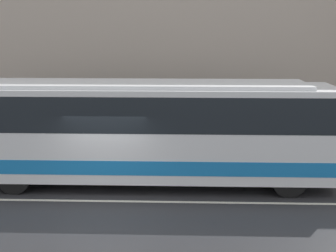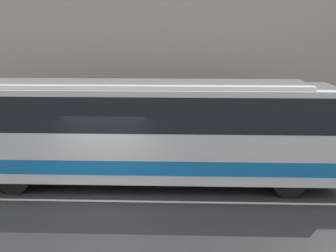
{
  "view_description": "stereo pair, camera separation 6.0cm",
  "coord_description": "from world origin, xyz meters",
  "views": [
    {
      "loc": [
        2.37,
        -13.11,
        5.08
      ],
      "look_at": [
        1.85,
        1.72,
        1.94
      ],
      "focal_mm": 50.0,
      "sensor_mm": 36.0,
      "label": 1
    },
    {
      "loc": [
        2.43,
        -13.1,
        5.08
      ],
      "look_at": [
        1.85,
        1.72,
        1.94
      ],
      "focal_mm": 50.0,
      "sensor_mm": 36.0,
      "label": 2
    }
  ],
  "objects": [
    {
      "name": "building_facade",
      "position": [
        0.0,
        6.81,
        4.9
      ],
      "size": [
        60.0,
        0.35,
        10.16
      ],
      "color": "#B7A899",
      "rests_on": "ground_plane"
    },
    {
      "name": "sidewalk",
      "position": [
        0.0,
        5.33,
        0.07
      ],
      "size": [
        60.0,
        2.66,
        0.14
      ],
      "color": "gray",
      "rests_on": "ground_plane"
    },
    {
      "name": "transit_bus",
      "position": [
        0.94,
        1.72,
        1.9
      ],
      "size": [
        12.49,
        2.62,
        3.37
      ],
      "color": "white",
      "rests_on": "ground_plane"
    },
    {
      "name": "ground_plane",
      "position": [
        0.0,
        0.0,
        0.0
      ],
      "size": [
        60.0,
        60.0,
        0.0
      ],
      "primitive_type": "plane",
      "color": "#2D2D30"
    },
    {
      "name": "lane_stripe",
      "position": [
        0.0,
        0.0,
        0.0
      ],
      "size": [
        54.0,
        0.14,
        0.01
      ],
      "color": "beige",
      "rests_on": "ground_plane"
    }
  ]
}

